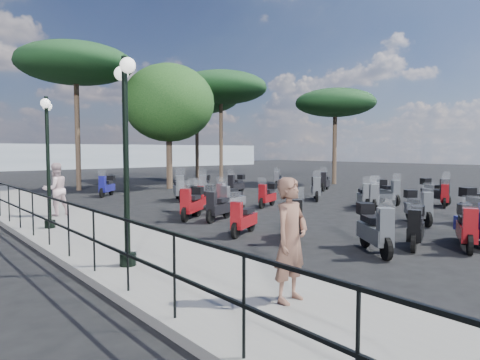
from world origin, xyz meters
TOP-DOWN VIEW (x-y plane):
  - ground at (0.00, 0.00)m, footprint 120.00×120.00m
  - sidewalk at (-6.50, 3.00)m, footprint 3.00×30.00m
  - railing at (-7.80, 2.80)m, footprint 0.04×26.04m
  - lamp_post_0 at (-7.19, -3.39)m, footprint 0.52×1.09m
  - lamp_post_1 at (-7.17, 1.59)m, footprint 0.50×1.02m
  - woman at (-6.22, -6.60)m, footprint 0.71×0.53m
  - pedestrian_far at (-6.37, 3.77)m, footprint 0.95×0.80m
  - scooter_0 at (-1.07, -5.71)m, footprint 1.44×0.82m
  - scooter_1 at (-2.28, -5.40)m, footprint 1.17×1.49m
  - scooter_2 at (-3.25, -2.01)m, footprint 1.40×0.84m
  - scooter_3 at (-2.83, 1.14)m, footprint 1.45×1.15m
  - scooter_4 at (-2.14, 2.24)m, footprint 0.95×1.53m
  - scooter_5 at (-2.25, 9.69)m, footprint 1.27×1.32m
  - scooter_7 at (-0.32, -6.54)m, footprint 1.49×0.96m
  - scooter_8 at (-2.62, -3.32)m, footprint 1.33×1.30m
  - scooter_9 at (-2.37, 0.28)m, footprint 1.46×0.84m
  - scooter_10 at (-1.22, 2.71)m, footprint 1.38×0.93m
  - scooter_11 at (1.08, 6.04)m, footprint 1.34×1.42m
  - scooter_13 at (0.26, -6.50)m, footprint 1.21×1.37m
  - scooter_14 at (2.11, -4.09)m, footprint 1.14×1.41m
  - scooter_15 at (1.16, 1.75)m, footprint 1.43×0.83m
  - scooter_16 at (-0.30, 2.46)m, footprint 1.57×0.75m
  - scooter_17 at (-0.45, 5.86)m, footprint 1.00×1.73m
  - scooter_20 at (3.84, -1.27)m, footprint 1.22×1.21m
  - scooter_21 at (4.44, -0.92)m, footprint 1.24×1.24m
  - scooter_22 at (4.48, 2.05)m, footprint 1.36×1.34m
  - scooter_23 at (3.37, 6.47)m, footprint 1.55×0.87m
  - scooter_25 at (7.27, -2.10)m, footprint 0.98×1.64m
  - scooter_26 at (6.75, -2.74)m, footprint 1.41×0.84m
  - scooter_27 at (5.75, -0.86)m, footprint 1.01×1.52m
  - scooter_28 at (8.47, 4.77)m, footprint 1.55×0.98m
  - scooter_29 at (8.05, 8.13)m, footprint 1.31×0.99m
  - scooter_30 at (-0.92, 1.40)m, footprint 1.57×0.75m
  - scooter_31 at (3.75, -1.01)m, footprint 1.22×1.21m
  - broadleaf_tree at (2.36, 11.52)m, footprint 5.36×5.36m
  - pine_0 at (7.87, 16.81)m, footprint 6.35×6.35m
  - pine_1 at (8.23, 14.22)m, footprint 6.68×6.68m
  - pine_2 at (-2.20, 13.84)m, footprint 6.42×6.42m
  - pine_3 at (12.67, 7.43)m, footprint 5.34×5.34m
  - distant_hills at (0.00, 45.00)m, footprint 70.00×8.00m

SIDE VIEW (x-z plane):
  - ground at x=0.00m, z-range 0.00..0.00m
  - sidewalk at x=-6.50m, z-range 0.00..0.15m
  - scooter_2 at x=-3.25m, z-range -0.19..1.03m
  - scooter_29 at x=8.05m, z-range -0.19..1.04m
  - scooter_9 at x=-2.37m, z-range -0.19..1.06m
  - scooter_20 at x=3.84m, z-range -0.20..1.09m
  - scooter_31 at x=3.75m, z-range -0.20..1.09m
  - scooter_16 at x=-0.30m, z-range -0.20..1.10m
  - scooter_30 at x=-0.92m, z-range -0.20..1.10m
  - scooter_26 at x=6.75m, z-range -0.15..1.06m
  - scooter_21 at x=4.44m, z-range -0.20..1.11m
  - scooter_15 at x=1.16m, z-range -0.15..1.07m
  - scooter_10 at x=-1.22m, z-range -0.15..1.07m
  - scooter_0 at x=-1.07m, z-range -0.15..1.07m
  - scooter_28 at x=8.47m, z-range -0.21..1.16m
  - scooter_13 at x=0.26m, z-range -0.21..1.16m
  - scooter_8 at x=-2.62m, z-range -0.21..1.18m
  - scooter_7 at x=-0.32m, z-range -0.16..1.14m
  - scooter_23 at x=3.37m, z-range -0.16..1.15m
  - scooter_4 at x=-2.14m, z-range -0.16..1.16m
  - scooter_14 at x=2.11m, z-range -0.16..1.16m
  - scooter_5 at x=-2.25m, z-range -0.16..1.17m
  - scooter_27 at x=5.75m, z-range -0.17..1.18m
  - scooter_3 at x=-2.83m, z-range -0.17..1.18m
  - scooter_17 at x=-0.45m, z-range -0.23..1.26m
  - scooter_1 at x=-2.28m, z-range -0.17..1.21m
  - scooter_22 at x=4.48m, z-range -0.17..1.22m
  - scooter_25 at x=7.27m, z-range -0.17..1.23m
  - scooter_11 at x=1.08m, z-range -0.17..1.24m
  - railing at x=-7.80m, z-range 0.35..1.45m
  - pedestrian_far at x=-6.37m, z-range 0.15..1.88m
  - woman at x=-6.22m, z-range 0.15..1.91m
  - distant_hills at x=0.00m, z-range 0.00..3.00m
  - lamp_post_1 at x=-7.17m, z-range 0.40..3.98m
  - lamp_post_0 at x=-7.19m, z-range 0.42..4.24m
  - broadleaf_tree at x=2.36m, z-range 1.37..8.71m
  - pine_3 at x=12.67m, z-range 2.23..8.61m
  - pine_0 at x=7.87m, z-range 2.51..9.77m
  - pine_1 at x=8.23m, z-range 2.79..10.74m
  - pine_2 at x=-2.20m, z-range 2.96..11.18m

